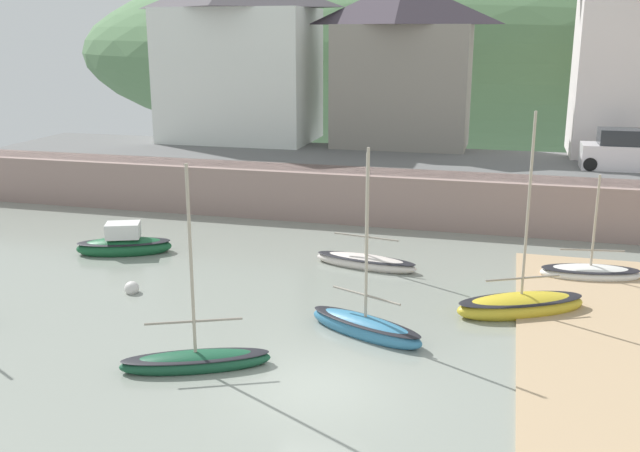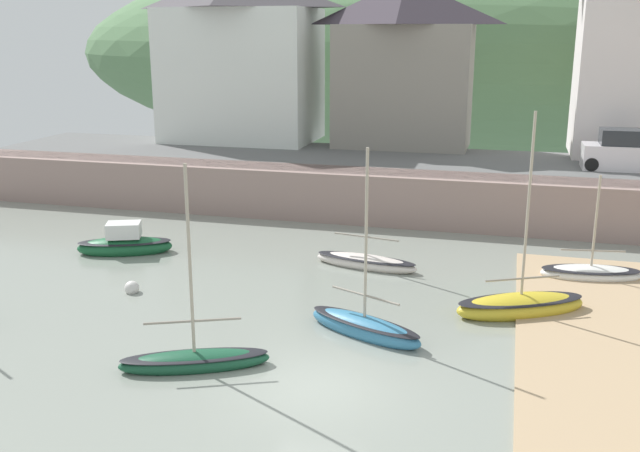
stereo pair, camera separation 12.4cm
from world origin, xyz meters
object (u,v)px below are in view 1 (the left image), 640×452
dinghy_open_wooden (365,326)px  sailboat_white_hull (196,360)px  sailboat_nearest_shore (124,245)px  waterfront_building_centre (402,63)px  waterfront_building_left (239,55)px  motorboat_with_cabin (590,273)px  parked_car_near_slipway (625,153)px  fishing_boat_green (521,305)px  sailboat_blue_trim (366,261)px  mooring_buoy (132,288)px

dinghy_open_wooden → sailboat_white_hull: size_ratio=1.01×
sailboat_nearest_shore → waterfront_building_centre: bearing=39.3°
waterfront_building_left → waterfront_building_centre: size_ratio=1.08×
sailboat_nearest_shore → motorboat_with_cabin: size_ratio=1.00×
waterfront_building_centre → parked_car_near_slipway: 13.00m
dinghy_open_wooden → sailboat_white_hull: (-4.01, -3.38, -0.03)m
sailboat_nearest_shore → fishing_boat_green: (15.80, -2.62, -0.06)m
sailboat_blue_trim → mooring_buoy: size_ratio=8.99×
sailboat_blue_trim → parked_car_near_slipway: 15.33m
waterfront_building_left → dinghy_open_wooden: 25.82m
sailboat_nearest_shore → sailboat_white_hull: bearing=-72.6°
dinghy_open_wooden → fishing_boat_green: 5.42m
motorboat_with_cabin → fishing_boat_green: bearing=-129.5°
sailboat_nearest_shore → mooring_buoy: bearing=-79.1°
sailboat_nearest_shore → sailboat_white_hull: size_ratio=0.70×
waterfront_building_centre → motorboat_with_cabin: (9.36, -14.46, -6.90)m
sailboat_white_hull → fishing_boat_green: (8.55, 6.33, 0.05)m
waterfront_building_centre → mooring_buoy: (-6.32, -20.16, -6.97)m
sailboat_blue_trim → parked_car_near_slipway: bearing=56.1°
waterfront_building_centre → sailboat_nearest_shore: size_ratio=2.27×
sailboat_blue_trim → sailboat_nearest_shore: sailboat_blue_trim is taller
sailboat_white_hull → parked_car_near_slipway: bearing=33.2°
mooring_buoy → dinghy_open_wooden: bearing=-9.5°
mooring_buoy → waterfront_building_centre: bearing=72.6°
waterfront_building_left → motorboat_with_cabin: (19.19, -14.46, -7.26)m
sailboat_nearest_shore → fishing_boat_green: size_ratio=0.60×
waterfront_building_left → sailboat_white_hull: 27.26m
waterfront_building_centre → sailboat_nearest_shore: (-8.94, -16.04, -6.76)m
sailboat_nearest_shore → mooring_buoy: 4.90m
motorboat_with_cabin → parked_car_near_slipway: size_ratio=0.99×
waterfront_building_left → waterfront_building_centre: 9.84m
waterfront_building_centre → fishing_boat_green: bearing=-69.8°
waterfront_building_left → fishing_boat_green: size_ratio=1.49×
dinghy_open_wooden → motorboat_with_cabin: (7.04, 7.16, -0.05)m
fishing_boat_green → motorboat_with_cabin: bearing=32.4°
waterfront_building_left → sailboat_white_hull: (8.13, -24.99, -7.24)m
motorboat_with_cabin → dinghy_open_wooden: bearing=-143.2°
parked_car_near_slipway → dinghy_open_wooden: bearing=-119.2°
sailboat_white_hull → motorboat_with_cabin: bearing=19.7°
parked_car_near_slipway → mooring_buoy: (-17.86, -15.66, -3.05)m
fishing_boat_green → parked_car_near_slipway: fishing_boat_green is taller
motorboat_with_cabin → waterfront_building_centre: bearing=114.2°
sailboat_white_hull → fishing_boat_green: size_ratio=0.86×
waterfront_building_centre → dinghy_open_wooden: size_ratio=1.58×
dinghy_open_wooden → sailboat_blue_trim: size_ratio=1.27×
waterfront_building_centre → sailboat_nearest_shore: 19.57m
dinghy_open_wooden → waterfront_building_centre: bearing=120.5°
sailboat_nearest_shore → motorboat_with_cabin: 18.37m
dinghy_open_wooden → parked_car_near_slipway: size_ratio=1.42×
dinghy_open_wooden → parked_car_near_slipway: (9.23, 17.11, 2.93)m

